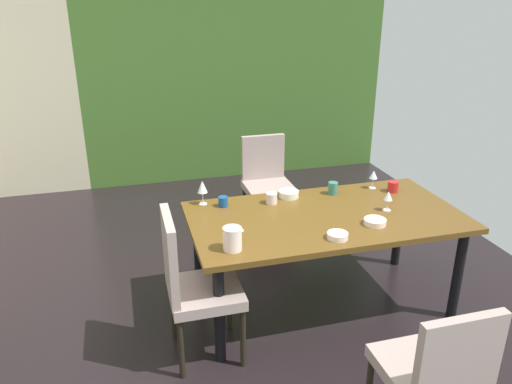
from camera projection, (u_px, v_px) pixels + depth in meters
ground_plane at (229, 324)px, 3.54m from camera, size 5.29×6.14×0.02m
garden_window_panel at (238, 66)px, 5.93m from camera, size 3.66×0.10×2.72m
dining_table at (325, 225)px, 3.51m from camera, size 1.90×0.99×0.74m
chair_head_far at (267, 179)px, 4.75m from camera, size 0.44×0.45×0.92m
chair_head_near at (437, 370)px, 2.36m from camera, size 0.44×0.44×0.90m
chair_left_near at (191, 281)px, 3.03m from camera, size 0.45×0.44×0.99m
wine_glass_right at (373, 175)px, 3.90m from camera, size 0.06×0.06×0.15m
wine_glass_front at (388, 196)px, 3.51m from camera, size 0.06×0.06×0.14m
wine_glass_south at (202, 187)px, 3.60m from camera, size 0.07×0.07×0.18m
serving_bowl_left at (289, 194)px, 3.76m from camera, size 0.15×0.15×0.05m
serving_bowl_west at (338, 236)px, 3.13m from camera, size 0.13×0.13×0.04m
serving_bowl_north at (375, 222)px, 3.32m from camera, size 0.15×0.15×0.04m
cup_corner at (393, 187)px, 3.86m from camera, size 0.08×0.08×0.08m
cup_near_window at (272, 198)px, 3.65m from camera, size 0.08×0.08×0.08m
cup_rear at (223, 202)px, 3.60m from camera, size 0.07×0.07×0.07m
cup_near_shelf at (333, 188)px, 3.81m from camera, size 0.07×0.07×0.09m
pitcher_center at (233, 239)px, 2.98m from camera, size 0.13×0.11×0.15m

